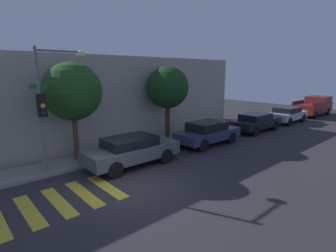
# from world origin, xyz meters

# --- Properties ---
(ground_plane) EXTENTS (60.00, 60.00, 0.00)m
(ground_plane) POSITION_xyz_m (0.00, 0.00, 0.00)
(ground_plane) COLOR #2D2B30
(sidewalk) EXTENTS (26.00, 1.86, 0.14)m
(sidewalk) POSITION_xyz_m (0.00, 4.13, 0.07)
(sidewalk) COLOR gray
(sidewalk) RESTS_ON ground
(building_row) EXTENTS (26.00, 6.00, 5.28)m
(building_row) POSITION_xyz_m (0.00, 8.46, 2.64)
(building_row) COLOR #A89E8E
(building_row) RESTS_ON ground
(crosswalk) EXTENTS (5.02, 2.60, 0.00)m
(crosswalk) POSITION_xyz_m (-2.91, 0.80, 0.00)
(crosswalk) COLOR gold
(crosswalk) RESTS_ON ground
(traffic_light_pole) EXTENTS (2.39, 0.56, 5.35)m
(traffic_light_pole) POSITION_xyz_m (-1.55, 3.37, 3.49)
(traffic_light_pole) COLOR slate
(traffic_light_pole) RESTS_ON ground
(sedan_near_corner) EXTENTS (4.53, 1.82, 1.40)m
(sedan_near_corner) POSITION_xyz_m (1.44, 2.10, 0.77)
(sedan_near_corner) COLOR #4C5156
(sedan_near_corner) RESTS_ON ground
(sedan_middle) EXTENTS (4.27, 1.80, 1.43)m
(sedan_middle) POSITION_xyz_m (6.92, 2.10, 0.77)
(sedan_middle) COLOR #2D3351
(sedan_middle) RESTS_ON ground
(sedan_far_end) EXTENTS (4.46, 1.77, 1.34)m
(sedan_far_end) POSITION_xyz_m (12.43, 2.10, 0.74)
(sedan_far_end) COLOR black
(sedan_far_end) RESTS_ON ground
(sedan_tail_of_row) EXTENTS (4.36, 1.81, 1.37)m
(sedan_tail_of_row) POSITION_xyz_m (17.55, 2.10, 0.75)
(sedan_tail_of_row) COLOR #B7BABF
(sedan_tail_of_row) RESTS_ON ground
(pickup_truck) EXTENTS (5.20, 2.09, 1.87)m
(pickup_truck) POSITION_xyz_m (23.41, 2.10, 0.96)
(pickup_truck) COLOR maroon
(pickup_truck) RESTS_ON ground
(tree_near_corner) EXTENTS (2.73, 2.73, 4.83)m
(tree_near_corner) POSITION_xyz_m (-0.30, 4.33, 3.45)
(tree_near_corner) COLOR #4C3823
(tree_near_corner) RESTS_ON ground
(tree_midblock) EXTENTS (2.60, 2.60, 4.73)m
(tree_midblock) POSITION_xyz_m (5.65, 4.33, 3.40)
(tree_midblock) COLOR #42301E
(tree_midblock) RESTS_ON ground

